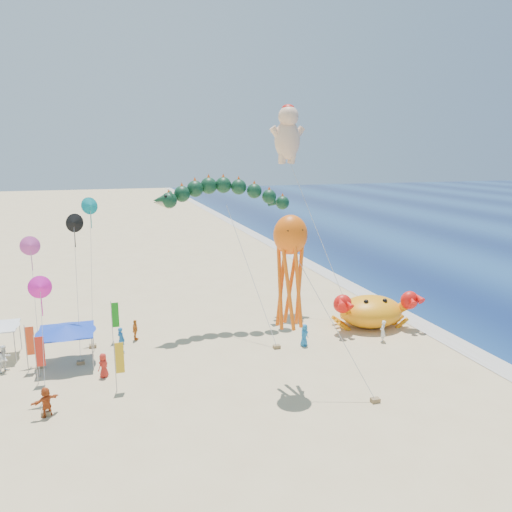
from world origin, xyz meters
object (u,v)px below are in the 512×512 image
Objects in this scene: crab_inflatable at (371,310)px; cherub_kite at (288,133)px; dragon_kite at (224,198)px; octopus_kite at (290,263)px; canopy_blue at (66,329)px.

crab_inflatable is 0.39× the size of cherub_kite.
dragon_kite reaches higher than octopus_kite.
cherub_kite is (-4.46, 7.83, 14.21)m from crab_inflatable.
dragon_kite is 0.65× the size of cherub_kite.
octopus_kite reaches higher than canopy_blue.
crab_inflatable is at bearing 36.59° from octopus_kite.
octopus_kite is (-10.03, -7.44, 6.23)m from crab_inflatable.
crab_inflatable is at bearing -60.30° from cherub_kite.
crab_inflatable is 1.84× the size of canopy_blue.
octopus_kite is 2.71× the size of canopy_blue.
octopus_kite is 15.85m from canopy_blue.
canopy_blue is (-23.20, -0.30, 1.08)m from crab_inflatable.
dragon_kite is 3.02× the size of canopy_blue.
cherub_kite is 4.67× the size of canopy_blue.
cherub_kite reaches higher than octopus_kite.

